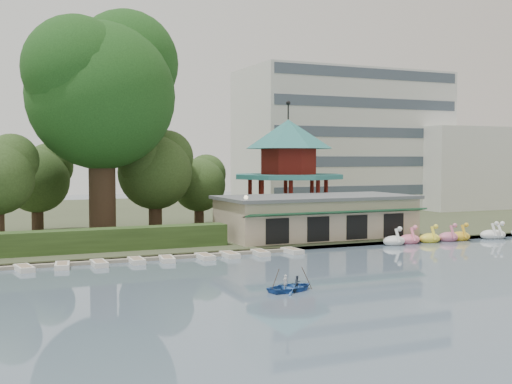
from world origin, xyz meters
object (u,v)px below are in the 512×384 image
boathouse (316,216)px  pavilion (288,162)px  big_tree (103,84)px  dock (89,262)px  rowboat_with_passengers (291,283)px

boathouse → pavilion: bearing=78.7°
boathouse → big_tree: 23.30m
dock → big_tree: big_tree is taller
big_tree → dock: bearing=-106.1°
boathouse → pavilion: pavilion is taller
pavilion → big_tree: bearing=-169.7°
big_tree → rowboat_with_passengers: big_tree is taller
dock → rowboat_with_passengers: rowboat_with_passengers is taller
dock → pavilion: pavilion is taller
dock → pavilion: bearing=31.7°
dock → rowboat_with_passengers: (9.38, -14.97, 0.33)m
pavilion → rowboat_with_passengers: (-14.62, -29.77, -7.04)m
rowboat_with_passengers → pavilion: bearing=63.8°
pavilion → big_tree: big_tree is taller
boathouse → dock: bearing=-167.8°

